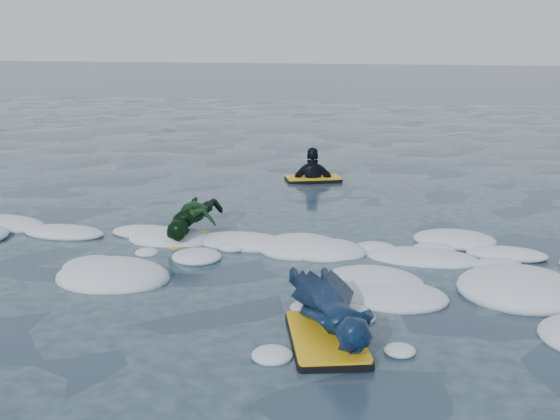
# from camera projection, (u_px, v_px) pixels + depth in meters

# --- Properties ---
(ground) EXTENTS (120.00, 120.00, 0.00)m
(ground) POSITION_uv_depth(u_px,v_px,m) (144.00, 281.00, 7.40)
(ground) COLOR #162234
(ground) RESTS_ON ground
(foam_band) EXTENTS (12.00, 3.10, 0.30)m
(foam_band) POSITION_uv_depth(u_px,v_px,m) (180.00, 253.00, 8.38)
(foam_band) COLOR white
(foam_band) RESTS_ON ground
(prone_woman_unit) EXTENTS (1.23, 1.76, 0.43)m
(prone_woman_unit) POSITION_uv_depth(u_px,v_px,m) (331.00, 309.00, 6.06)
(prone_woman_unit) COLOR black
(prone_woman_unit) RESTS_ON ground
(prone_child_unit) EXTENTS (0.82, 1.29, 0.49)m
(prone_child_unit) POSITION_uv_depth(u_px,v_px,m) (195.00, 221.00, 8.82)
(prone_child_unit) COLOR black
(prone_child_unit) RESTS_ON ground
(waiting_rider_unit) EXTENTS (1.10, 0.86, 1.45)m
(waiting_rider_unit) POSITION_uv_depth(u_px,v_px,m) (313.00, 187.00, 12.55)
(waiting_rider_unit) COLOR black
(waiting_rider_unit) RESTS_ON ground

